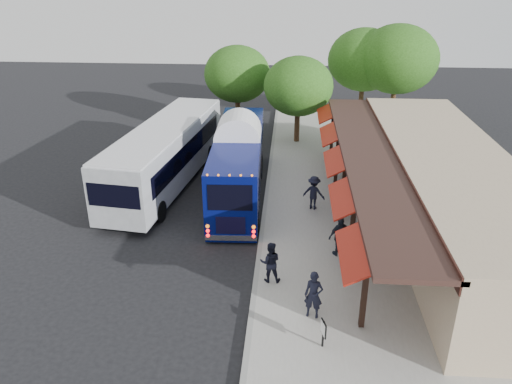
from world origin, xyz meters
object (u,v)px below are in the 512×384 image
(coach_bus, at_px, (239,161))
(ped_c, at_px, (340,236))
(sign_board, at_px, (323,330))
(ped_d, at_px, (314,193))
(ped_b, at_px, (270,262))
(city_bus, at_px, (166,152))
(ped_a, at_px, (314,295))

(coach_bus, height_order, ped_c, coach_bus)
(sign_board, bearing_deg, ped_d, 72.97)
(ped_b, bearing_deg, ped_d, -108.10)
(ped_d, bearing_deg, sign_board, 109.20)
(ped_d, distance_m, sign_board, 9.98)
(ped_b, relative_size, sign_board, 1.70)
(city_bus, distance_m, ped_c, 11.56)
(coach_bus, distance_m, ped_b, 8.54)
(coach_bus, bearing_deg, ped_d, -26.72)
(ped_a, bearing_deg, city_bus, 135.02)
(ped_a, bearing_deg, coach_bus, 120.12)
(ped_a, xyz_separation_m, ped_b, (-1.57, 2.03, -0.04))
(ped_a, bearing_deg, ped_b, 138.50)
(coach_bus, height_order, ped_d, coach_bus)
(sign_board, bearing_deg, ped_b, 100.62)
(city_bus, xyz_separation_m, ped_a, (7.76, -11.36, -0.85))
(coach_bus, relative_size, sign_board, 11.37)
(ped_c, bearing_deg, sign_board, 53.63)
(city_bus, relative_size, ped_d, 7.46)
(coach_bus, xyz_separation_m, city_bus, (-4.14, 1.09, -0.03))
(sign_board, bearing_deg, city_bus, 105.09)
(city_bus, height_order, ped_b, city_bus)
(ped_b, distance_m, ped_c, 3.51)
(ped_a, height_order, ped_c, ped_c)
(ped_b, bearing_deg, sign_board, 115.56)
(ped_c, bearing_deg, ped_d, -104.60)
(ped_b, distance_m, sign_board, 3.99)
(city_bus, distance_m, ped_a, 13.79)
(city_bus, relative_size, ped_b, 7.73)
(ped_c, xyz_separation_m, sign_board, (-0.96, -5.65, -0.23))
(city_bus, bearing_deg, ped_d, -12.18)
(coach_bus, bearing_deg, sign_board, -73.85)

